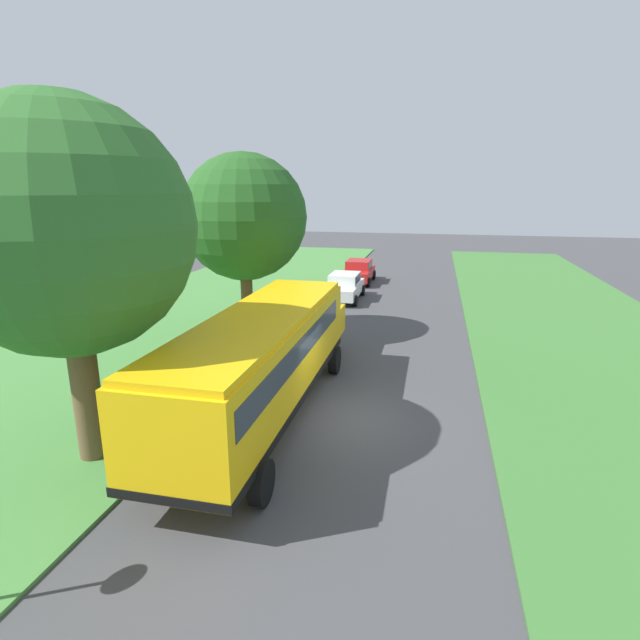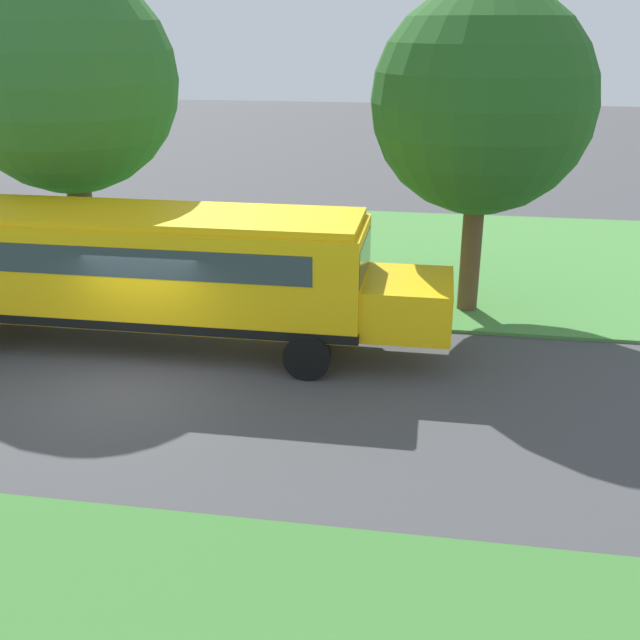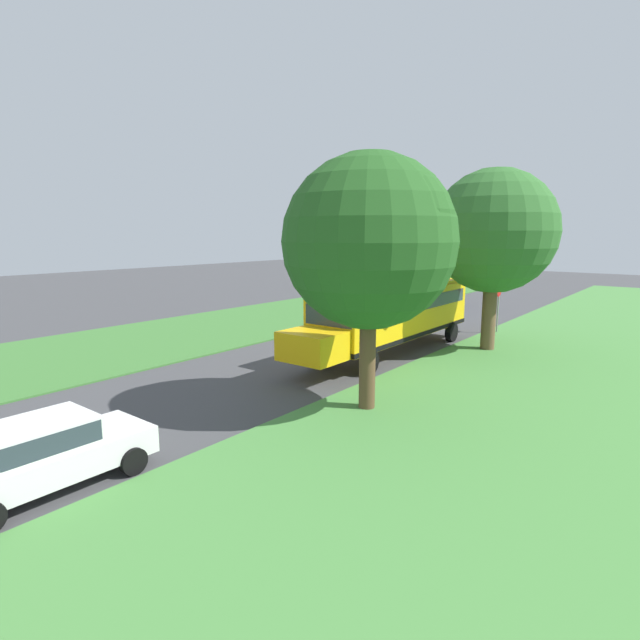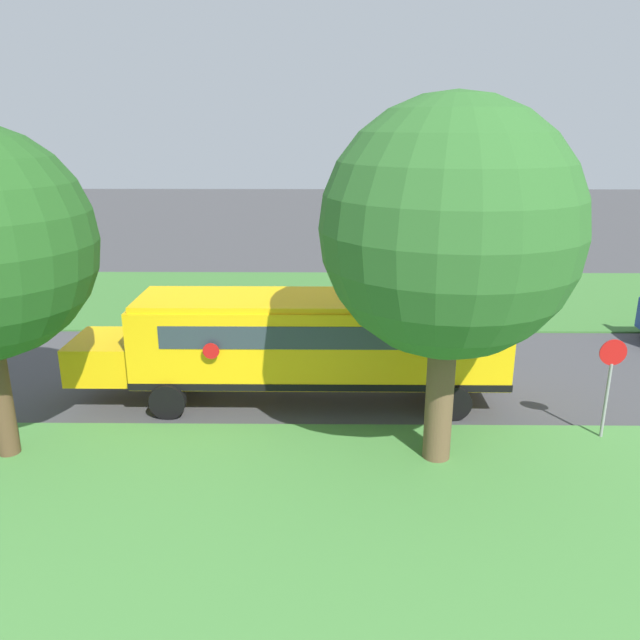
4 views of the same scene
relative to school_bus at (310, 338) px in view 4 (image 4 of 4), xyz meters
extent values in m
plane|color=#424244|center=(2.24, 0.38, -1.92)|extent=(120.00, 120.00, 0.00)
cube|color=#47843D|center=(-7.76, 0.38, -1.88)|extent=(12.00, 80.00, 0.08)
cube|color=#3D7533|center=(11.24, 0.38, -1.89)|extent=(10.00, 80.00, 0.07)
cube|color=yellow|center=(0.00, -0.29, -0.02)|extent=(2.50, 10.50, 2.20)
cube|color=yellow|center=(0.00, 5.91, -0.57)|extent=(2.20, 1.90, 1.10)
cube|color=yellow|center=(0.00, -0.29, 1.16)|extent=(2.35, 10.29, 0.16)
cube|color=black|center=(0.00, -0.29, -1.00)|extent=(2.54, 10.54, 0.20)
cube|color=#2D3842|center=(0.00, -0.59, 0.44)|extent=(2.53, 9.24, 0.64)
cube|color=#2D3842|center=(0.00, 4.91, 0.44)|extent=(2.25, 0.12, 0.80)
cylinder|color=red|center=(-1.43, 2.60, 0.13)|extent=(0.03, 0.44, 0.44)
cylinder|color=black|center=(-1.25, 3.91, -1.42)|extent=(0.30, 1.00, 1.00)
cylinder|color=black|center=(1.25, 3.91, -1.42)|extent=(0.30, 1.00, 1.00)
cylinder|color=black|center=(-1.25, -3.96, -1.42)|extent=(0.30, 1.00, 1.00)
cylinder|color=black|center=(1.25, -3.96, -1.42)|extent=(0.30, 1.00, 1.00)
cylinder|color=brown|center=(-3.43, -3.15, -0.18)|extent=(0.66, 0.66, 3.50)
sphere|color=#2D6628|center=(-3.43, -3.15, 3.72)|extent=(5.73, 5.73, 5.73)
sphere|color=#2D6628|center=(-3.45, -2.94, 4.16)|extent=(3.45, 3.45, 3.45)
cylinder|color=brown|center=(-3.35, 7.33, -0.28)|extent=(0.51, 0.51, 3.29)
cylinder|color=gray|center=(-2.36, -7.60, -0.87)|extent=(0.08, 0.08, 2.10)
cylinder|color=red|center=(-2.36, -7.60, 0.48)|extent=(0.03, 0.68, 0.68)
camera|label=1|loc=(4.53, -12.71, 4.61)|focal=28.00mm
camera|label=2|loc=(15.30, 6.44, 5.08)|focal=42.00mm
camera|label=3|loc=(-11.55, 20.15, 3.58)|focal=28.00mm
camera|label=4|loc=(-16.94, -0.47, 5.90)|focal=35.00mm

